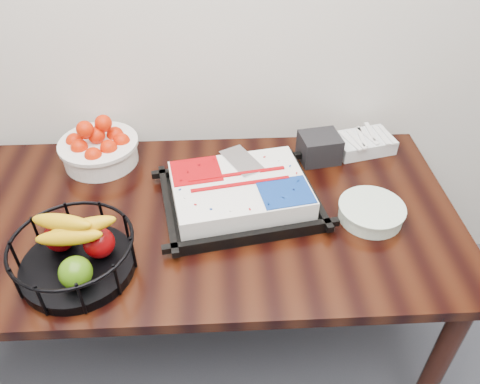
{
  "coord_description": "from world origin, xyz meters",
  "views": [
    {
      "loc": [
        0.1,
        0.81,
        1.82
      ],
      "look_at": [
        0.16,
        2.0,
        0.83
      ],
      "focal_mm": 35.0,
      "sensor_mm": 36.0,
      "label": 1
    }
  ],
  "objects_px": {
    "tangerine_bowl": "(98,144)",
    "napkin_box": "(319,148)",
    "fruit_basket": "(74,252)",
    "plate_stack": "(371,212)",
    "table": "(195,230)",
    "cake_tray": "(240,193)"
  },
  "relations": [
    {
      "from": "table",
      "to": "cake_tray",
      "type": "bearing_deg",
      "value": 12.23
    },
    {
      "from": "cake_tray",
      "to": "napkin_box",
      "type": "relative_size",
      "value": 3.89
    },
    {
      "from": "tangerine_bowl",
      "to": "napkin_box",
      "type": "bearing_deg",
      "value": -1.66
    },
    {
      "from": "tangerine_bowl",
      "to": "napkin_box",
      "type": "distance_m",
      "value": 0.85
    },
    {
      "from": "fruit_basket",
      "to": "plate_stack",
      "type": "bearing_deg",
      "value": 11.04
    },
    {
      "from": "tangerine_bowl",
      "to": "cake_tray",
      "type": "bearing_deg",
      "value": -28.21
    },
    {
      "from": "table",
      "to": "fruit_basket",
      "type": "height_order",
      "value": "fruit_basket"
    },
    {
      "from": "cake_tray",
      "to": "tangerine_bowl",
      "type": "distance_m",
      "value": 0.6
    },
    {
      "from": "plate_stack",
      "to": "cake_tray",
      "type": "bearing_deg",
      "value": 167.75
    },
    {
      "from": "tangerine_bowl",
      "to": "napkin_box",
      "type": "relative_size",
      "value": 2.03
    },
    {
      "from": "fruit_basket",
      "to": "plate_stack",
      "type": "distance_m",
      "value": 0.95
    },
    {
      "from": "fruit_basket",
      "to": "tangerine_bowl",
      "type": "bearing_deg",
      "value": 93.02
    },
    {
      "from": "tangerine_bowl",
      "to": "plate_stack",
      "type": "xyz_separation_m",
      "value": [
        0.96,
        -0.38,
        -0.05
      ]
    },
    {
      "from": "cake_tray",
      "to": "napkin_box",
      "type": "distance_m",
      "value": 0.41
    },
    {
      "from": "plate_stack",
      "to": "napkin_box",
      "type": "xyz_separation_m",
      "value": [
        -0.11,
        0.35,
        0.03
      ]
    },
    {
      "from": "tangerine_bowl",
      "to": "plate_stack",
      "type": "bearing_deg",
      "value": -21.39
    },
    {
      "from": "table",
      "to": "tangerine_bowl",
      "type": "distance_m",
      "value": 0.51
    },
    {
      "from": "fruit_basket",
      "to": "napkin_box",
      "type": "height_order",
      "value": "fruit_basket"
    },
    {
      "from": "table",
      "to": "tangerine_bowl",
      "type": "xyz_separation_m",
      "value": [
        -0.37,
        0.32,
        0.17
      ]
    },
    {
      "from": "fruit_basket",
      "to": "napkin_box",
      "type": "xyz_separation_m",
      "value": [
        0.82,
        0.53,
        -0.03
      ]
    },
    {
      "from": "fruit_basket",
      "to": "plate_stack",
      "type": "xyz_separation_m",
      "value": [
        0.93,
        0.18,
        -0.05
      ]
    },
    {
      "from": "cake_tray",
      "to": "napkin_box",
      "type": "bearing_deg",
      "value": 38.55
    }
  ]
}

